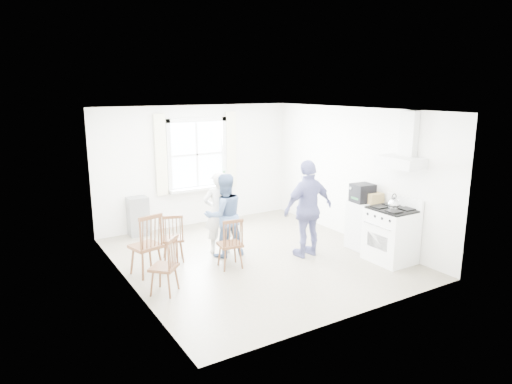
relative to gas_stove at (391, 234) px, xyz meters
The scene contains 17 objects.
room_shell 2.48m from the gas_stove, 144.75° to the left, with size 4.62×5.12×2.64m.
window_assembly 4.36m from the gas_stove, 116.71° to the left, with size 1.88×0.24×1.70m.
range_hood 1.43m from the gas_stove, ahead, with size 0.45×0.76×0.94m.
shelf_unit 4.95m from the gas_stove, 131.97° to the left, with size 0.40×0.30×0.80m, color gray.
gas_stove is the anchor object (origin of this frame).
kettle 0.57m from the gas_stove, 132.71° to the right, with size 0.20×0.20×0.28m.
low_cabinet 0.70m from the gas_stove, 84.32° to the left, with size 0.50×0.55×0.90m, color silver.
stereo_stack 0.96m from the gas_stove, 88.47° to the left, with size 0.41×0.37×0.34m.
cardboard_box 0.78m from the gas_stove, 76.40° to the left, with size 0.29×0.21×0.19m, color #A2864E.
windsor_chair_a 4.09m from the gas_stove, 157.85° to the left, with size 0.53×0.52×1.03m.
windsor_chair_b 2.76m from the gas_stove, 156.38° to the left, with size 0.41×0.40×0.88m.
windsor_chair_c 3.82m from the gas_stove, 168.55° to the left, with size 0.51×0.51×0.88m.
person_left 3.06m from the gas_stove, 140.57° to the left, with size 0.55×0.55×1.52m, color silver.
person_mid 2.93m from the gas_stove, 143.54° to the left, with size 0.73×0.73×1.50m, color slate.
person_right 1.49m from the gas_stove, 138.03° to the left, with size 1.02×1.02×1.74m, color navy.
potted_plant 3.99m from the gas_stove, 110.23° to the left, with size 0.18×0.18×0.32m, color #367940.
windsor_chair_d 3.76m from the gas_stove, 149.64° to the left, with size 0.46×0.45×0.87m.
Camera 1 is at (-3.99, -6.56, 2.96)m, focal length 32.00 mm.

